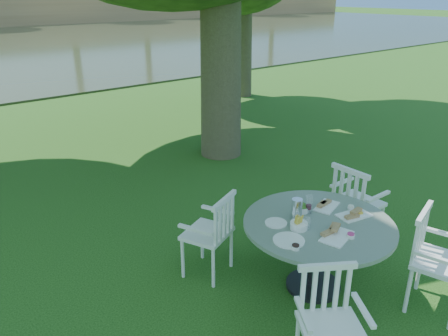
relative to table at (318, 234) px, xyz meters
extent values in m
plane|color=#11390C|center=(0.04, 1.32, -0.63)|extent=(140.00, 140.00, 0.00)
cylinder|color=black|center=(0.00, 0.00, -0.61)|extent=(0.56, 0.56, 0.04)
cylinder|color=black|center=(0.00, 0.00, -0.25)|extent=(0.12, 0.12, 0.69)
cylinder|color=slate|center=(0.00, 0.00, 0.12)|extent=(1.48, 1.48, 0.04)
cylinder|color=white|center=(1.30, 0.07, -0.38)|extent=(0.04, 0.04, 0.50)
cylinder|color=white|center=(1.31, 0.51, -0.38)|extent=(0.04, 0.04, 0.50)
cylinder|color=white|center=(0.90, 0.08, -0.38)|extent=(0.04, 0.04, 0.50)
cylinder|color=white|center=(0.91, 0.52, -0.38)|extent=(0.04, 0.04, 0.50)
cube|color=white|center=(1.10, 0.29, -0.11)|extent=(0.47, 0.52, 0.04)
cube|color=white|center=(0.88, 0.30, 0.12)|extent=(0.05, 0.51, 0.51)
cylinder|color=white|center=(-0.58, 1.16, -0.40)|extent=(0.04, 0.04, 0.46)
cylinder|color=white|center=(-0.96, 1.00, -0.40)|extent=(0.04, 0.04, 0.46)
cylinder|color=white|center=(-0.43, 0.82, -0.40)|extent=(0.04, 0.04, 0.46)
cylinder|color=white|center=(-0.81, 0.66, -0.40)|extent=(0.04, 0.04, 0.46)
cube|color=white|center=(-0.69, 0.91, -0.15)|extent=(0.61, 0.59, 0.04)
cube|color=white|center=(-0.61, 0.72, 0.07)|extent=(0.45, 0.23, 0.47)
cylinder|color=white|center=(-0.53, -0.77, -0.40)|extent=(0.04, 0.04, 0.46)
cube|color=white|center=(-0.80, -0.81, -0.16)|extent=(0.62, 0.61, 0.04)
cube|color=white|center=(-0.69, -0.64, 0.06)|extent=(0.41, 0.29, 0.47)
cylinder|color=white|center=(0.39, -0.81, -0.39)|extent=(0.04, 0.04, 0.49)
cylinder|color=white|center=(0.81, -0.69, -0.39)|extent=(0.04, 0.04, 0.49)
cube|color=white|center=(0.65, -0.94, -0.12)|extent=(0.61, 0.58, 0.04)
cube|color=white|center=(0.59, -0.73, 0.11)|extent=(0.50, 0.17, 0.50)
cube|color=white|center=(-0.09, -0.28, 0.14)|extent=(0.39, 0.29, 0.01)
cube|color=white|center=(0.37, -0.14, 0.14)|extent=(0.37, 0.26, 0.01)
cube|color=white|center=(0.32, 0.16, 0.14)|extent=(0.36, 0.27, 0.01)
cylinder|color=white|center=(-0.48, -0.05, 0.14)|extent=(0.29, 0.29, 0.01)
cylinder|color=white|center=(-0.34, 0.25, 0.14)|extent=(0.22, 0.22, 0.01)
cylinder|color=white|center=(-0.25, 0.04, 0.17)|extent=(0.17, 0.17, 0.07)
cylinder|color=white|center=(0.04, 0.27, 0.16)|extent=(0.17, 0.17, 0.06)
cylinder|color=silver|center=(-0.12, 0.19, 0.24)|extent=(0.11, 0.11, 0.22)
cylinder|color=white|center=(0.07, 0.20, 0.23)|extent=(0.07, 0.07, 0.19)
cylinder|color=white|center=(-0.20, 0.13, 0.19)|extent=(0.07, 0.07, 0.12)
cylinder|color=white|center=(-0.19, -0.01, 0.19)|extent=(0.07, 0.07, 0.12)
cylinder|color=white|center=(0.00, -0.37, 0.15)|extent=(0.08, 0.08, 0.03)
cylinder|color=white|center=(0.42, -0.17, 0.15)|extent=(0.07, 0.07, 0.03)
cylinder|color=white|center=(0.47, -0.03, 0.15)|extent=(0.07, 0.07, 0.03)
cylinder|color=white|center=(-0.54, -0.18, 0.15)|extent=(0.08, 0.08, 0.03)
camera|label=1|loc=(-3.09, -2.33, 2.24)|focal=35.00mm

